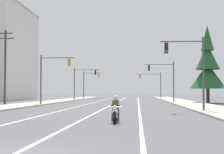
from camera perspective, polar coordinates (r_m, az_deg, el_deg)
The scene contains 14 objects.
lane_stripe_center at distance 53.93m, azimuth 0.73°, elevation -4.20°, with size 0.16×100.00×0.01m, color beige.
lane_stripe_left at distance 54.25m, azimuth -2.87°, elevation -4.18°, with size 0.16×100.00×0.01m, color beige.
lane_stripe_right at distance 53.84m, azimuth 4.39°, elevation -4.19°, with size 0.16×100.00×0.01m, color beige.
sidewalk_kerb_right at distance 49.32m, azimuth 12.30°, elevation -4.23°, with size 4.40×110.00×0.14m, color #9E998E.
sidewalk_kerb_left at distance 50.69m, azimuth -11.39°, elevation -4.19°, with size 4.40×110.00×0.14m, color #9E998E.
motorcycle_with_rider at distance 18.67m, azimuth 0.57°, elevation -5.75°, with size 0.70×2.19×1.46m.
traffic_signal_near_right at distance 29.39m, azimuth 12.90°, elevation 2.22°, with size 3.66×0.42×6.20m.
traffic_signal_near_left at distance 43.34m, azimuth -10.12°, elevation 0.77°, with size 4.28×0.37×6.20m.
traffic_signal_mid_right at distance 53.54m, azimuth 8.78°, elevation 0.17°, with size 4.50×0.37×6.20m.
traffic_signal_mid_left at distance 66.29m, azimuth -5.05°, elevation -0.32°, with size 4.90×0.42×6.20m.
traffic_signal_far_right at distance 82.81m, azimuth 6.85°, elevation -0.69°, with size 5.87×0.57×6.20m.
traffic_signal_far_left at distance 77.61m, azimuth -3.86°, elevation -0.67°, with size 4.06×0.40×6.20m.
utility_pole_left_near at distance 46.10m, azimuth -17.20°, elevation 1.96°, with size 2.20×0.26×9.53m.
conifer_tree_right_verge_far at distance 52.54m, azimuth 15.49°, elevation 1.57°, with size 5.20×5.20×11.45m.
Camera 1 is at (3.34, -8.81, 1.67)m, focal length 55.46 mm.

